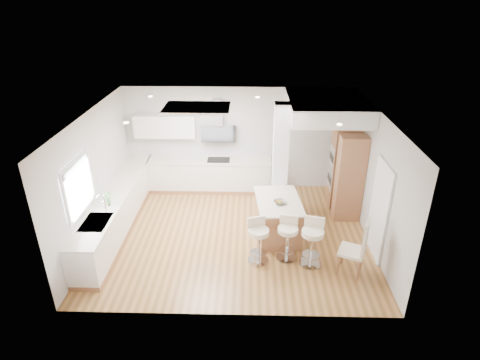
{
  "coord_description": "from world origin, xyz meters",
  "views": [
    {
      "loc": [
        0.34,
        -7.7,
        5.09
      ],
      "look_at": [
        0.12,
        0.4,
        1.18
      ],
      "focal_mm": 30.0,
      "sensor_mm": 36.0,
      "label": 1
    }
  ],
  "objects_px": {
    "bar_stool_b": "(288,236)",
    "peninsula": "(278,217)",
    "dining_chair": "(358,246)",
    "bar_stool_c": "(312,240)",
    "bar_stool_a": "(258,238)"
  },
  "relations": [
    {
      "from": "bar_stool_a",
      "to": "bar_stool_b",
      "type": "bearing_deg",
      "value": -8.5
    },
    {
      "from": "bar_stool_b",
      "to": "dining_chair",
      "type": "relative_size",
      "value": 0.78
    },
    {
      "from": "bar_stool_b",
      "to": "peninsula",
      "type": "bearing_deg",
      "value": 108.37
    },
    {
      "from": "peninsula",
      "to": "bar_stool_a",
      "type": "bearing_deg",
      "value": -119.41
    },
    {
      "from": "peninsula",
      "to": "bar_stool_b",
      "type": "bearing_deg",
      "value": -85.98
    },
    {
      "from": "bar_stool_a",
      "to": "bar_stool_c",
      "type": "bearing_deg",
      "value": -22.32
    },
    {
      "from": "peninsula",
      "to": "dining_chair",
      "type": "height_order",
      "value": "dining_chair"
    },
    {
      "from": "dining_chair",
      "to": "bar_stool_c",
      "type": "bearing_deg",
      "value": -175.89
    },
    {
      "from": "bar_stool_c",
      "to": "bar_stool_b",
      "type": "bearing_deg",
      "value": 173.95
    },
    {
      "from": "peninsula",
      "to": "bar_stool_b",
      "type": "relative_size",
      "value": 1.6
    },
    {
      "from": "bar_stool_a",
      "to": "bar_stool_b",
      "type": "height_order",
      "value": "bar_stool_a"
    },
    {
      "from": "peninsula",
      "to": "dining_chair",
      "type": "distance_m",
      "value": 2.0
    },
    {
      "from": "bar_stool_b",
      "to": "bar_stool_c",
      "type": "bearing_deg",
      "value": -11.04
    },
    {
      "from": "peninsula",
      "to": "dining_chair",
      "type": "xyz_separation_m",
      "value": [
        1.45,
        -1.37,
        0.21
      ]
    },
    {
      "from": "bar_stool_b",
      "to": "bar_stool_c",
      "type": "xyz_separation_m",
      "value": [
        0.47,
        -0.17,
        0.04
      ]
    }
  ]
}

